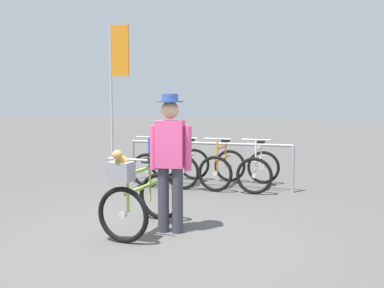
{
  "coord_description": "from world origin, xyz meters",
  "views": [
    {
      "loc": [
        2.18,
        -4.28,
        1.61
      ],
      "look_at": [
        -0.17,
        1.38,
        1.0
      ],
      "focal_mm": 38.34,
      "sensor_mm": 36.0,
      "label": 1
    }
  ],
  "objects_px": {
    "featured_bicycle": "(139,195)",
    "person_with_featured_bike": "(170,157)",
    "banner_flag": "(116,72)",
    "racked_bike_blue": "(156,165)",
    "racked_bike_lime": "(189,166)",
    "racked_bike_orange": "(223,168)",
    "racked_bike_white": "(259,169)"
  },
  "relations": [
    {
      "from": "featured_bicycle",
      "to": "person_with_featured_bike",
      "type": "relative_size",
      "value": 0.7
    },
    {
      "from": "banner_flag",
      "to": "person_with_featured_bike",
      "type": "bearing_deg",
      "value": -46.75
    },
    {
      "from": "person_with_featured_bike",
      "to": "racked_bike_blue",
      "type": "bearing_deg",
      "value": 120.76
    },
    {
      "from": "racked_bike_lime",
      "to": "banner_flag",
      "type": "distance_m",
      "value": 2.37
    },
    {
      "from": "racked_bike_orange",
      "to": "racked_bike_white",
      "type": "bearing_deg",
      "value": 5.65
    },
    {
      "from": "racked_bike_orange",
      "to": "racked_bike_blue",
      "type": "bearing_deg",
      "value": -174.35
    },
    {
      "from": "person_with_featured_bike",
      "to": "racked_bike_orange",
      "type": "bearing_deg",
      "value": 95.55
    },
    {
      "from": "racked_bike_orange",
      "to": "featured_bicycle",
      "type": "distance_m",
      "value": 3.15
    },
    {
      "from": "banner_flag",
      "to": "racked_bike_blue",
      "type": "bearing_deg",
      "value": 19.45
    },
    {
      "from": "racked_bike_white",
      "to": "person_with_featured_bike",
      "type": "xyz_separation_m",
      "value": [
        -0.41,
        -3.03,
        0.58
      ]
    },
    {
      "from": "racked_bike_orange",
      "to": "featured_bicycle",
      "type": "height_order",
      "value": "featured_bicycle"
    },
    {
      "from": "racked_bike_blue",
      "to": "banner_flag",
      "type": "height_order",
      "value": "banner_flag"
    },
    {
      "from": "racked_bike_blue",
      "to": "racked_bike_orange",
      "type": "xyz_separation_m",
      "value": [
        1.39,
        0.14,
        0.0
      ]
    },
    {
      "from": "racked_bike_orange",
      "to": "person_with_featured_bike",
      "type": "xyz_separation_m",
      "value": [
        0.29,
        -2.96,
        0.58
      ]
    },
    {
      "from": "racked_bike_orange",
      "to": "featured_bicycle",
      "type": "xyz_separation_m",
      "value": [
        -0.06,
        -3.15,
        0.12
      ]
    },
    {
      "from": "racked_bike_blue",
      "to": "racked_bike_orange",
      "type": "height_order",
      "value": "same"
    },
    {
      "from": "racked_bike_blue",
      "to": "racked_bike_white",
      "type": "distance_m",
      "value": 2.1
    },
    {
      "from": "racked_bike_lime",
      "to": "featured_bicycle",
      "type": "height_order",
      "value": "featured_bicycle"
    },
    {
      "from": "racked_bike_lime",
      "to": "racked_bike_white",
      "type": "relative_size",
      "value": 1.02
    },
    {
      "from": "racked_bike_lime",
      "to": "banner_flag",
      "type": "height_order",
      "value": "banner_flag"
    },
    {
      "from": "racked_bike_orange",
      "to": "person_with_featured_bike",
      "type": "bearing_deg",
      "value": -84.45
    },
    {
      "from": "racked_bike_white",
      "to": "featured_bicycle",
      "type": "height_order",
      "value": "featured_bicycle"
    },
    {
      "from": "racked_bike_blue",
      "to": "racked_bike_orange",
      "type": "bearing_deg",
      "value": 5.65
    },
    {
      "from": "racked_bike_white",
      "to": "racked_bike_orange",
      "type": "bearing_deg",
      "value": -174.35
    },
    {
      "from": "racked_bike_lime",
      "to": "racked_bike_white",
      "type": "distance_m",
      "value": 1.4
    },
    {
      "from": "racked_bike_white",
      "to": "featured_bicycle",
      "type": "xyz_separation_m",
      "value": [
        -0.75,
        -3.22,
        0.12
      ]
    },
    {
      "from": "racked_bike_lime",
      "to": "person_with_featured_bike",
      "type": "relative_size",
      "value": 0.68
    },
    {
      "from": "racked_bike_orange",
      "to": "featured_bicycle",
      "type": "bearing_deg",
      "value": -91.03
    },
    {
      "from": "featured_bicycle",
      "to": "banner_flag",
      "type": "distance_m",
      "value": 3.86
    },
    {
      "from": "racked_bike_blue",
      "to": "person_with_featured_bike",
      "type": "bearing_deg",
      "value": -59.24
    },
    {
      "from": "racked_bike_orange",
      "to": "featured_bicycle",
      "type": "relative_size",
      "value": 0.92
    },
    {
      "from": "featured_bicycle",
      "to": "person_with_featured_bike",
      "type": "bearing_deg",
      "value": 28.34
    }
  ]
}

